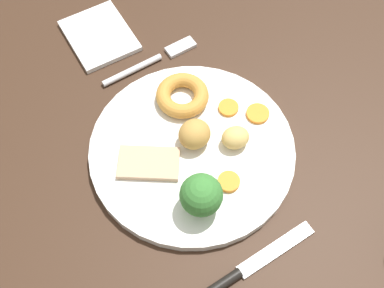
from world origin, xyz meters
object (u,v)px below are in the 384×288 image
Objects in this scene: carrot_coin_front at (228,108)px; folded_napkin at (99,36)px; carrot_coin_back at (258,114)px; broccoli_floret at (201,195)px; yorkshire_pudding at (183,95)px; fork at (153,60)px; carrot_coin_side at (229,182)px; roast_potato_left at (194,134)px; meat_slice_main at (149,163)px; knife at (233,277)px; roast_potato_right at (235,138)px; dinner_plate at (192,150)px.

carrot_coin_front is 23.56cm from folded_napkin.
broccoli_floret reaches higher than carrot_coin_back.
yorkshire_pudding reaches higher than folded_napkin.
fork is 9.50cm from folded_napkin.
fork is (-22.81, 0.54, -1.35)cm from carrot_coin_side.
carrot_coin_back is 0.28× the size of folded_napkin.
folded_napkin is at bearing -162.51° from yorkshire_pudding.
roast_potato_left reaches higher than carrot_coin_side.
folded_napkin is at bearing 172.31° from meat_slice_main.
yorkshire_pudding reaches higher than knife.
roast_potato_right is 0.62× the size of broccoli_floret.
roast_potato_left is 7.08cm from carrot_coin_front.
roast_potato_left is 18.33cm from knife.
carrot_coin_front is 0.47× the size of broccoli_floret.
meat_slice_main is at bearing -102.31° from roast_potato_right.
meat_slice_main is 1.08× the size of yorkshire_pudding.
roast_potato_left is at bearing -173.14° from carrot_coin_side.
yorkshire_pudding is 16.10cm from broccoli_floret.
roast_potato_right is at bearing 58.92° from roast_potato_left.
broccoli_floret is at bearing -43.62° from carrot_coin_front.
meat_slice_main is 0.51× the size of fork.
dinner_plate reaches higher than knife.
dinner_plate is at bearing 159.11° from broccoli_floret.
meat_slice_main is 1.81× the size of roast_potato_left.
roast_potato_left is 15.79cm from fork.
knife is (33.04, -5.86, 0.06)cm from fork.
carrot_coin_front is (4.29, 4.70, -0.75)cm from yorkshire_pudding.
dinner_plate is at bearing -110.85° from roast_potato_right.
folded_napkin is (-30.91, -4.43, -1.34)cm from carrot_coin_side.
roast_potato_left is at bearing 133.72° from dinner_plate.
carrot_coin_side is at bearing 47.21° from meat_slice_main.
carrot_coin_front and carrot_coin_back have the same top height.
carrot_coin_side is at bearing 102.95° from broccoli_floret.
roast_potato_left is at bearing -92.55° from carrot_coin_back.
roast_potato_left is 0.39× the size of folded_napkin.
roast_potato_left is at bearing 71.33° from knife.
yorkshire_pudding is 9.70cm from roast_potato_right.
broccoli_floret is (7.67, -2.93, 3.90)cm from dinner_plate.
broccoli_floret is at bearing -77.05° from carrot_coin_side.
carrot_coin_front is at bearing 149.74° from carrot_coin_side.
roast_potato_left is 5.29cm from roast_potato_right.
yorkshire_pudding is at bearing 159.89° from broccoli_floret.
carrot_coin_front reaches higher than folded_napkin.
broccoli_floret reaches higher than knife.
dinner_plate is 2.74cm from roast_potato_left.
roast_potato_left is (-0.26, 6.76, 1.43)cm from meat_slice_main.
carrot_coin_front is at bearing -132.46° from carrot_coin_back.
knife is at bearing -14.47° from yorkshire_pudding.
carrot_coin_front is 11.16cm from carrot_coin_side.
broccoli_floret is 24.75cm from fork.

